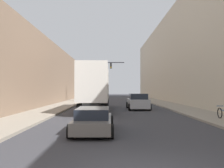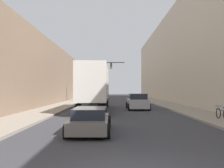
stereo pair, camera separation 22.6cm
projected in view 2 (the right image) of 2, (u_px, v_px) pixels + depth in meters
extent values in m
cube|color=gray|center=(164.00, 103.00, 35.67)|extent=(3.20, 80.00, 0.15)
cube|color=gray|center=(70.00, 103.00, 35.74)|extent=(3.20, 80.00, 0.15)
cube|color=beige|center=(196.00, 54.00, 35.79)|extent=(6.00, 80.00, 14.39)
cube|color=#846B56|center=(38.00, 75.00, 35.85)|extent=(6.00, 80.00, 8.36)
cube|color=silver|center=(96.00, 83.00, 23.82)|extent=(2.44, 10.91, 3.16)
cube|color=black|center=(96.00, 101.00, 23.79)|extent=(1.22, 10.91, 0.24)
cube|color=black|center=(100.00, 94.00, 30.41)|extent=(2.44, 2.31, 2.96)
cylinder|color=black|center=(79.00, 110.00, 19.53)|extent=(0.25, 1.00, 1.00)
cylinder|color=black|center=(106.00, 110.00, 19.52)|extent=(0.25, 1.00, 1.00)
cylinder|color=black|center=(81.00, 109.00, 20.73)|extent=(0.25, 1.00, 1.00)
cylinder|color=black|center=(106.00, 109.00, 20.72)|extent=(0.25, 1.00, 1.00)
cylinder|color=black|center=(91.00, 102.00, 30.39)|extent=(0.25, 1.00, 1.00)
cylinder|color=black|center=(108.00, 102.00, 30.38)|extent=(0.25, 1.00, 1.00)
cube|color=slate|center=(92.00, 123.00, 12.39)|extent=(1.75, 4.61, 0.56)
cube|color=#1E232D|center=(91.00, 113.00, 12.17)|extent=(1.54, 2.53, 0.48)
cylinder|color=black|center=(79.00, 121.00, 13.99)|extent=(0.25, 0.64, 0.64)
cylinder|color=black|center=(110.00, 121.00, 13.98)|extent=(0.25, 0.64, 0.64)
cylinder|color=black|center=(68.00, 131.00, 10.69)|extent=(0.25, 0.64, 0.64)
cylinder|color=black|center=(109.00, 131.00, 10.68)|extent=(0.25, 0.64, 0.64)
cube|color=#B7B7BC|center=(139.00, 103.00, 26.11)|extent=(1.99, 4.42, 0.89)
cube|color=#1E232D|center=(139.00, 96.00, 25.91)|extent=(1.75, 2.43, 0.57)
cylinder|color=black|center=(128.00, 105.00, 27.62)|extent=(0.25, 0.70, 0.70)
cylinder|color=black|center=(146.00, 105.00, 27.61)|extent=(0.25, 0.70, 0.70)
cylinder|color=black|center=(130.00, 107.00, 24.51)|extent=(0.25, 0.70, 0.70)
cylinder|color=black|center=(150.00, 107.00, 24.50)|extent=(0.25, 0.70, 0.70)
cylinder|color=black|center=(86.00, 81.00, 39.92)|extent=(0.20, 0.20, 6.68)
cube|color=black|center=(106.00, 63.00, 39.97)|extent=(6.43, 0.12, 0.12)
cube|color=black|center=(99.00, 66.00, 39.96)|extent=(0.30, 0.24, 0.90)
sphere|color=green|center=(99.00, 66.00, 39.82)|extent=(0.18, 0.18, 0.18)
cube|color=black|center=(112.00, 66.00, 39.95)|extent=(0.30, 0.24, 0.90)
sphere|color=gold|center=(112.00, 67.00, 39.80)|extent=(0.18, 0.18, 0.18)
torus|color=black|center=(220.00, 113.00, 16.72)|extent=(0.06, 0.72, 0.72)
cube|color=#1E4C8C|center=(223.00, 110.00, 16.17)|extent=(0.04, 1.11, 0.04)
cube|color=#1E4C8C|center=(220.00, 106.00, 16.68)|extent=(0.44, 0.04, 0.04)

